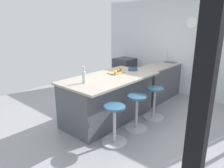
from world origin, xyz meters
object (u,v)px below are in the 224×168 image
stool_middle (137,114)px  kitchen_island (109,98)px  stool_near_camera (114,126)px  apple_yellow (115,72)px  oven_range (125,71)px  apple_red (120,69)px  water_bottle (84,77)px  apple_green (118,70)px  fruit_bowl (133,69)px  stool_by_window (154,104)px  cutting_board (116,73)px

stool_middle → kitchen_island: bearing=-90.0°
stool_near_camera → apple_yellow: size_ratio=9.17×
oven_range → stool_middle: (2.29, 2.09, -0.11)m
apple_red → water_bottle: size_ratio=0.23×
stool_middle → apple_yellow: size_ratio=9.17×
apple_yellow → water_bottle: water_bottle is taller
apple_green → apple_red: bearing=-159.4°
water_bottle → fruit_bowl: bearing=177.6°
apple_green → fruit_bowl: bearing=165.5°
stool_near_camera → water_bottle: water_bottle is taller
stool_by_window → apple_yellow: bearing=-59.2°
cutting_board → water_bottle: (0.99, 0.06, 0.11)m
fruit_bowl → stool_middle: bearing=40.9°
oven_range → stool_middle: 3.11m
oven_range → cutting_board: 2.39m
apple_yellow → apple_red: apple_yellow is taller
kitchen_island → stool_near_camera: kitchen_island is taller
kitchen_island → stool_near_camera: (0.65, 0.73, -0.15)m
kitchen_island → water_bottle: water_bottle is taller
apple_green → fruit_bowl: 0.42m
kitchen_island → apple_red: bearing=-168.3°
oven_range → apple_red: bearing=35.0°
stool_by_window → kitchen_island: bearing=-48.1°
kitchen_island → apple_red: 0.72m
stool_near_camera → apple_green: bearing=-142.7°
water_bottle → apple_green: bearing=-177.5°
stool_by_window → apple_yellow: apple_yellow is taller
cutting_board → apple_yellow: (0.12, 0.08, 0.05)m
water_bottle → cutting_board: bearing=-176.7°
cutting_board → stool_middle: bearing=66.9°
kitchen_island → cutting_board: size_ratio=5.76×
apple_yellow → kitchen_island: bearing=-0.4°
apple_green → apple_red: size_ratio=1.06×
kitchen_island → apple_green: 0.65m
kitchen_island → apple_red: apple_red is taller
oven_range → kitchen_island: (2.29, 1.36, 0.04)m
stool_by_window → apple_green: (0.27, -0.79, 0.67)m
stool_near_camera → fruit_bowl: 1.73m
stool_by_window → apple_red: 1.08m
stool_near_camera → apple_green: size_ratio=9.31×
stool_middle → stool_near_camera: same height
fruit_bowl → apple_green: bearing=-14.5°
apple_yellow → apple_green: (-0.17, -0.06, -0.00)m
kitchen_island → fruit_bowl: bearing=176.9°
stool_middle → water_bottle: water_bottle is taller
stool_middle → apple_red: 1.17m
stool_by_window → apple_red: size_ratio=9.83×
fruit_bowl → stool_by_window: bearing=78.5°
stool_middle → apple_green: apple_green is taller
apple_green → water_bottle: (1.03, 0.05, 0.07)m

